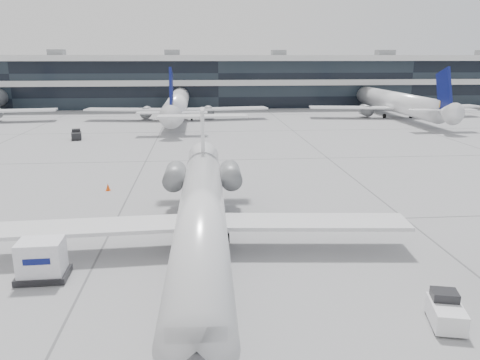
{
  "coord_description": "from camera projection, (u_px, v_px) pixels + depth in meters",
  "views": [
    {
      "loc": [
        -4.09,
        -29.77,
        10.95
      ],
      "look_at": [
        -1.38,
        1.6,
        2.6
      ],
      "focal_mm": 35.0,
      "sensor_mm": 36.0,
      "label": 1
    }
  ],
  "objects": [
    {
      "name": "ground",
      "position": [
        262.0,
        222.0,
        31.82
      ],
      "size": [
        220.0,
        220.0,
        0.0
      ],
      "primitive_type": "plane",
      "color": "gray",
      "rests_on": "ground"
    },
    {
      "name": "terminal",
      "position": [
        216.0,
        82.0,
        109.51
      ],
      "size": [
        170.0,
        22.0,
        10.0
      ],
      "primitive_type": "cube",
      "color": "black",
      "rests_on": "ground"
    },
    {
      "name": "bg_jet_center",
      "position": [
        178.0,
        119.0,
        84.12
      ],
      "size": [
        32.0,
        40.0,
        9.6
      ],
      "primitive_type": null,
      "color": "white",
      "rests_on": "ground"
    },
    {
      "name": "bg_jet_right",
      "position": [
        393.0,
        117.0,
        87.44
      ],
      "size": [
        32.0,
        40.0,
        9.6
      ],
      "primitive_type": null,
      "color": "white",
      "rests_on": "ground"
    },
    {
      "name": "regional_jet",
      "position": [
        202.0,
        212.0,
        26.53
      ],
      "size": [
        24.08,
        29.96,
        6.93
      ],
      "rotation": [
        0.0,
        0.0,
        -0.02
      ],
      "color": "silver",
      "rests_on": "ground"
    },
    {
      "name": "baggage_tug",
      "position": [
        446.0,
        312.0,
        19.58
      ],
      "size": [
        1.7,
        2.33,
        1.34
      ],
      "rotation": [
        0.0,
        0.0,
        -0.24
      ],
      "color": "white",
      "rests_on": "ground"
    },
    {
      "name": "cargo_uld",
      "position": [
        42.0,
        260.0,
        23.52
      ],
      "size": [
        2.54,
        1.91,
        2.03
      ],
      "rotation": [
        0.0,
        0.0,
        0.03
      ],
      "color": "black",
      "rests_on": "ground"
    },
    {
      "name": "traffic_cone",
      "position": [
        108.0,
        187.0,
        39.31
      ],
      "size": [
        0.48,
        0.48,
        0.6
      ],
      "rotation": [
        0.0,
        0.0,
        -0.21
      ],
      "color": "#F14D0C",
      "rests_on": "ground"
    },
    {
      "name": "far_tug",
      "position": [
        76.0,
        135.0,
        63.47
      ],
      "size": [
        1.72,
        2.38,
        1.37
      ],
      "rotation": [
        0.0,
        0.0,
        0.23
      ],
      "color": "black",
      "rests_on": "ground"
    }
  ]
}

